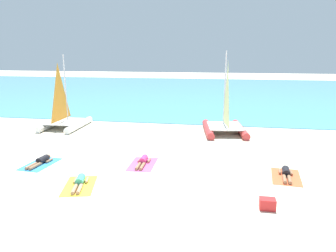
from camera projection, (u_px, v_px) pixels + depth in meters
The scene contains 13 objects.
ground_plane at pixel (182, 126), 21.74m from camera, with size 120.00×120.00×0.00m, color beige.
ocean_water at pixel (203, 91), 41.39m from camera, with size 120.00×40.00×0.05m, color #4C9EB7.
sailboat_red at pixel (225, 121), 19.70m from camera, with size 2.96×4.14×5.00m.
sailboat_white at pixel (64, 117), 21.10m from camera, with size 2.41×3.70×4.76m.
towel_leftmost at pixel (40, 164), 14.31m from camera, with size 1.10×1.90×0.01m, color #338CD8.
sunbather_leftmost at pixel (41, 161), 14.35m from camera, with size 0.57×1.57×0.30m.
towel_center_left at pixel (80, 186), 11.98m from camera, with size 1.10×1.90×0.01m, color yellow.
sunbather_center_left at pixel (80, 182), 12.02m from camera, with size 0.78×1.55×0.30m.
towel_center_right at pixel (143, 164), 14.29m from camera, with size 1.10×1.90×0.01m, color #D84C99.
sunbather_center_right at pixel (143, 161), 14.33m from camera, with size 0.55×1.56×0.30m.
towel_rightmost at pixel (286, 177), 12.85m from camera, with size 1.10×1.90×0.01m, color #EA5933.
sunbather_rightmost at pixel (286, 173), 12.89m from camera, with size 0.58×1.57×0.30m.
cooler_box at pixel (267, 204), 10.16m from camera, with size 0.50×0.36×0.36m, color red.
Camera 1 is at (2.80, -11.03, 4.87)m, focal length 34.27 mm.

